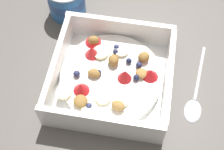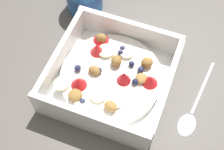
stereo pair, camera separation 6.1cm
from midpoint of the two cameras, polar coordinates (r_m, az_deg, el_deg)
name	(u,v)px [view 2 (the right image)]	position (r m, az deg, el deg)	size (l,w,h in m)	color
ground_plane	(113,79)	(0.64, 2.88, -0.86)	(2.40, 2.40, 0.00)	#56514C
fruit_bowl	(112,77)	(0.62, 2.75, -0.58)	(0.22, 0.22, 0.07)	white
spoon	(192,112)	(0.63, 16.47, -6.47)	(0.04, 0.17, 0.01)	silver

